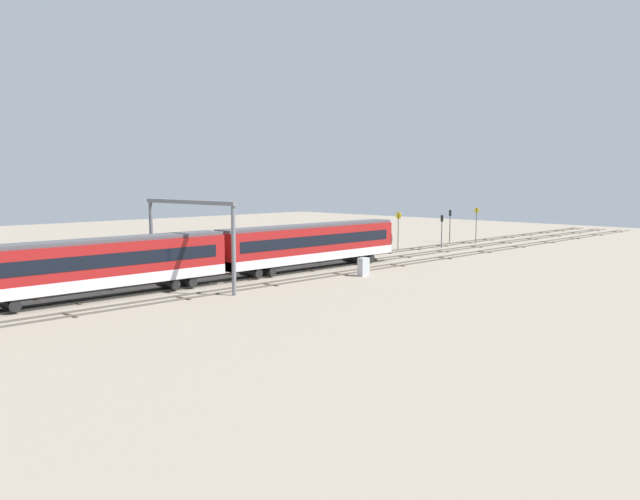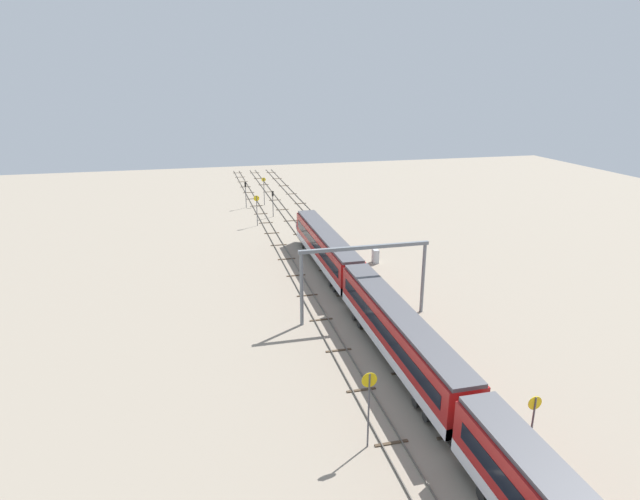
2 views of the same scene
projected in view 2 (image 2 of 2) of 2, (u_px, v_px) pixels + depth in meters
The scene contains 13 objects.
ground_plane at pixel (337, 282), 63.88m from camera, with size 187.60×187.60×0.00m, color gray.
track_near_foreground at pixel (371, 278), 64.86m from camera, with size 171.60×2.40×0.16m.
track_with_train at pixel (337, 281), 63.86m from camera, with size 171.60×2.40×0.16m.
track_middle at pixel (301, 285), 62.86m from camera, with size 171.60×2.40×0.16m.
train at pixel (466, 416), 34.07m from camera, with size 100.00×3.24×4.80m.
overhead_gantry at pixel (364, 266), 52.47m from camera, with size 0.40×13.58×7.89m.
speed_sign_near_foreground at pixel (257, 206), 87.55m from camera, with size 0.14×0.95×5.22m.
speed_sign_mid_trackside at pixel (532, 425), 31.78m from camera, with size 0.14×0.91×5.52m.
speed_sign_far_trackside at pixel (264, 188), 102.22m from camera, with size 0.14×0.80×5.48m.
speed_sign_distant_end at pixel (369, 398), 34.03m from camera, with size 0.14×1.05×5.65m.
signal_light_trackside_approach at pixel (273, 200), 93.50m from camera, with size 0.31×0.32×4.71m.
signal_light_trackside_departure at pixel (246, 191), 100.08m from camera, with size 0.31×0.32×5.04m.
relay_cabinet at pixel (375, 256), 70.38m from camera, with size 1.12×0.70×1.86m.
Camera 2 is at (-57.31, 16.23, 23.52)m, focal length 29.29 mm.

